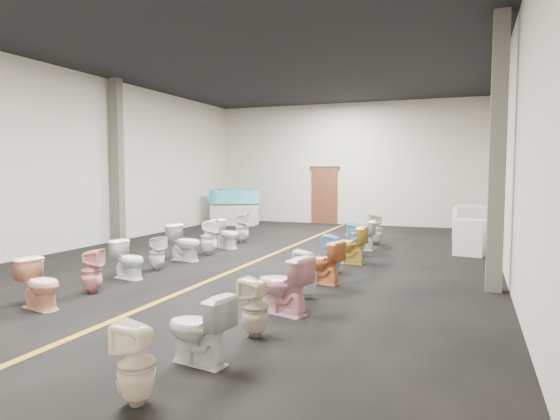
# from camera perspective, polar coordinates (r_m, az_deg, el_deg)

# --- Properties ---
(floor) EXTENTS (16.00, 16.00, 0.00)m
(floor) POSITION_cam_1_polar(r_m,az_deg,el_deg) (11.34, -2.01, -5.56)
(floor) COLOR black
(floor) RESTS_ON ground
(ceiling) EXTENTS (16.00, 16.00, 0.00)m
(ceiling) POSITION_cam_1_polar(r_m,az_deg,el_deg) (11.46, -2.07, 17.20)
(ceiling) COLOR black
(ceiling) RESTS_ON ground
(wall_back) EXTENTS (10.00, 0.00, 10.00)m
(wall_back) POSITION_cam_1_polar(r_m,az_deg,el_deg) (18.80, 7.54, 5.23)
(wall_back) COLOR beige
(wall_back) RESTS_ON ground
(wall_left) EXTENTS (0.00, 16.00, 16.00)m
(wall_left) POSITION_cam_1_polar(r_m,az_deg,el_deg) (13.91, -21.47, 5.28)
(wall_left) COLOR beige
(wall_left) RESTS_ON ground
(wall_right) EXTENTS (0.00, 16.00, 16.00)m
(wall_right) POSITION_cam_1_polar(r_m,az_deg,el_deg) (10.31, 24.62, 5.61)
(wall_right) COLOR beige
(wall_right) RESTS_ON ground
(aisle_stripe) EXTENTS (0.12, 15.60, 0.01)m
(aisle_stripe) POSITION_cam_1_polar(r_m,az_deg,el_deg) (11.34, -2.01, -5.55)
(aisle_stripe) COLOR #8F6514
(aisle_stripe) RESTS_ON floor
(back_door) EXTENTS (1.00, 0.10, 2.10)m
(back_door) POSITION_cam_1_polar(r_m,az_deg,el_deg) (18.96, 5.10, 1.62)
(back_door) COLOR #562D19
(back_door) RESTS_ON floor
(door_frame) EXTENTS (1.15, 0.08, 0.10)m
(door_frame) POSITION_cam_1_polar(r_m,az_deg,el_deg) (18.95, 5.14, 4.85)
(door_frame) COLOR #331C11
(door_frame) RESTS_ON back_door
(column_left) EXTENTS (0.25, 0.25, 4.50)m
(column_left) POSITION_cam_1_polar(r_m,az_deg,el_deg) (14.50, -18.06, 5.32)
(column_left) COLOR #59544C
(column_left) RESTS_ON floor
(column_right) EXTENTS (0.25, 0.25, 4.50)m
(column_right) POSITION_cam_1_polar(r_m,az_deg,el_deg) (8.80, 23.61, 5.92)
(column_right) COLOR #59544C
(column_right) RESTS_ON floor
(display_table) EXTENTS (1.78, 1.11, 0.73)m
(display_table) POSITION_cam_1_polar(r_m,az_deg,el_deg) (18.56, -5.20, -0.55)
(display_table) COLOR silver
(display_table) RESTS_ON floor
(bathtub) EXTENTS (1.75, 1.17, 0.55)m
(bathtub) POSITION_cam_1_polar(r_m,az_deg,el_deg) (18.51, -5.21, 1.61)
(bathtub) COLOR #45C5C8
(bathtub) RESTS_ON display_table
(appliance_crate_a) EXTENTS (0.80, 0.80, 0.85)m
(appliance_crate_a) POSITION_cam_1_polar(r_m,az_deg,el_deg) (12.57, 20.98, -2.92)
(appliance_crate_a) COLOR silver
(appliance_crate_a) RESTS_ON floor
(appliance_crate_b) EXTENTS (0.88, 0.88, 1.07)m
(appliance_crate_b) POSITION_cam_1_polar(r_m,az_deg,el_deg) (13.70, 20.99, -1.87)
(appliance_crate_b) COLOR beige
(appliance_crate_b) RESTS_ON floor
(appliance_crate_c) EXTENTS (0.99, 0.99, 0.95)m
(appliance_crate_c) POSITION_cam_1_polar(r_m,az_deg,el_deg) (14.70, 20.98, -1.69)
(appliance_crate_c) COLOR silver
(appliance_crate_c) RESTS_ON floor
(appliance_crate_d) EXTENTS (0.86, 0.86, 0.95)m
(appliance_crate_d) POSITION_cam_1_polar(r_m,az_deg,el_deg) (16.34, 20.97, -1.12)
(appliance_crate_d) COLOR silver
(appliance_crate_d) RESTS_ON floor
(toilet_left_2) EXTENTS (0.78, 0.55, 0.73)m
(toilet_left_2) POSITION_cam_1_polar(r_m,az_deg,el_deg) (7.96, -25.71, -7.62)
(toilet_left_2) COLOR #FEB896
(toilet_left_2) RESTS_ON floor
(toilet_left_3) EXTENTS (0.41, 0.41, 0.72)m
(toilet_left_3) POSITION_cam_1_polar(r_m,az_deg,el_deg) (8.63, -20.71, -6.56)
(toilet_left_3) COLOR pink
(toilet_left_3) RESTS_ON floor
(toilet_left_4) EXTENTS (0.76, 0.53, 0.70)m
(toilet_left_4) POSITION_cam_1_polar(r_m,az_deg,el_deg) (9.59, -16.89, -5.45)
(toilet_left_4) COLOR white
(toilet_left_4) RESTS_ON floor
(toilet_left_5) EXTENTS (0.41, 0.40, 0.69)m
(toilet_left_5) POSITION_cam_1_polar(r_m,az_deg,el_deg) (10.26, -13.89, -4.80)
(toilet_left_5) COLOR silver
(toilet_left_5) RESTS_ON floor
(toilet_left_6) EXTENTS (0.84, 0.55, 0.80)m
(toilet_left_6) POSITION_cam_1_polar(r_m,az_deg,el_deg) (11.22, -10.80, -3.68)
(toilet_left_6) COLOR silver
(toilet_left_6) RESTS_ON floor
(toilet_left_7) EXTENTS (0.45, 0.44, 0.85)m
(toilet_left_7) POSITION_cam_1_polar(r_m,az_deg,el_deg) (11.91, -8.14, -3.07)
(toilet_left_7) COLOR white
(toilet_left_7) RESTS_ON floor
(toilet_left_8) EXTENTS (0.81, 0.59, 0.74)m
(toilet_left_8) POSITION_cam_1_polar(r_m,az_deg,el_deg) (12.88, -6.10, -2.73)
(toilet_left_8) COLOR white
(toilet_left_8) RESTS_ON floor
(toilet_left_9) EXTENTS (0.39, 0.38, 0.83)m
(toilet_left_9) POSITION_cam_1_polar(r_m,az_deg,el_deg) (13.86, -4.36, -2.03)
(toilet_left_9) COLOR silver
(toilet_left_9) RESTS_ON floor
(toilet_right_0) EXTENTS (0.35, 0.34, 0.71)m
(toilet_right_0) POSITION_cam_1_polar(r_m,az_deg,el_deg) (4.52, -16.13, -16.53)
(toilet_right_0) COLOR beige
(toilet_right_0) RESTS_ON floor
(toilet_right_1) EXTENTS (0.78, 0.53, 0.73)m
(toilet_right_1) POSITION_cam_1_polar(r_m,az_deg,el_deg) (5.27, -9.28, -13.22)
(toilet_right_1) COLOR silver
(toilet_right_1) RESTS_ON floor
(toilet_right_2) EXTENTS (0.38, 0.38, 0.71)m
(toilet_right_2) POSITION_cam_1_polar(r_m,az_deg,el_deg) (6.02, -2.87, -11.08)
(toilet_right_2) COLOR beige
(toilet_right_2) RESTS_ON floor
(toilet_right_3) EXTENTS (0.91, 0.68, 0.82)m
(toilet_right_3) POSITION_cam_1_polar(r_m,az_deg,el_deg) (6.93, 0.33, -8.52)
(toilet_right_3) COLOR #E8A2AA
(toilet_right_3) RESTS_ON floor
(toilet_right_4) EXTENTS (0.36, 0.35, 0.76)m
(toilet_right_4) POSITION_cam_1_polar(r_m,az_deg,el_deg) (7.79, 3.00, -7.32)
(toilet_right_4) COLOR silver
(toilet_right_4) RESTS_ON floor
(toilet_right_5) EXTENTS (0.83, 0.60, 0.76)m
(toilet_right_5) POSITION_cam_1_polar(r_m,az_deg,el_deg) (8.80, 4.78, -5.94)
(toilet_right_5) COLOR #D3783C
(toilet_right_5) RESTS_ON floor
(toilet_right_6) EXTENTS (0.36, 0.35, 0.75)m
(toilet_right_6) POSITION_cam_1_polar(r_m,az_deg,el_deg) (9.81, 6.08, -4.94)
(toilet_right_6) COLOR #68ACDF
(toilet_right_6) RESTS_ON floor
(toilet_right_7) EXTENTS (0.81, 0.47, 0.81)m
(toilet_right_7) POSITION_cam_1_polar(r_m,az_deg,el_deg) (10.76, 7.75, -3.95)
(toilet_right_7) COLOR gold
(toilet_right_7) RESTS_ON floor
(toilet_right_8) EXTENTS (0.43, 0.42, 0.78)m
(toilet_right_8) POSITION_cam_1_polar(r_m,az_deg,el_deg) (11.67, 8.79, -3.38)
(toilet_right_8) COLOR #5FA9CB
(toilet_right_8) RESTS_ON floor
(toilet_right_9) EXTENTS (0.80, 0.53, 0.76)m
(toilet_right_9) POSITION_cam_1_polar(r_m,az_deg,el_deg) (12.61, 9.21, -2.87)
(toilet_right_9) COLOR silver
(toilet_right_9) RESTS_ON floor
(toilet_right_10) EXTENTS (0.49, 0.49, 0.84)m
(toilet_right_10) POSITION_cam_1_polar(r_m,az_deg,el_deg) (13.68, 10.92, -2.16)
(toilet_right_10) COLOR beige
(toilet_right_10) RESTS_ON floor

